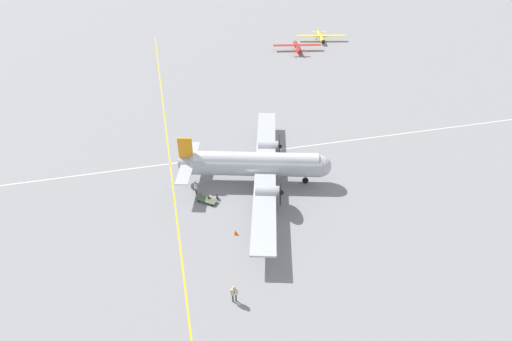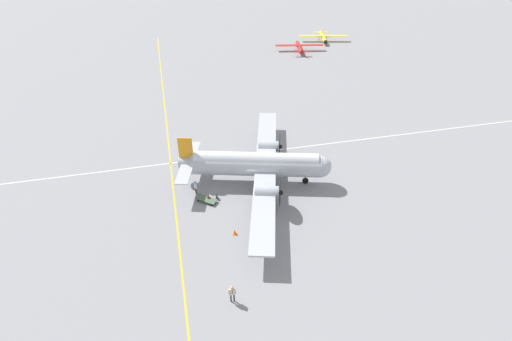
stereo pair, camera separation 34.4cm
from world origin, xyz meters
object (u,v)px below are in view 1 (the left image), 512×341
crew_foreground (234,292)px  passenger_boarding (196,187)px  airliner_main (260,164)px  light_aircraft_taxiing (297,47)px  traffic_cone (236,232)px  baggage_cart (207,200)px  light_aircraft_distant (321,37)px  suitcase_near_door (208,198)px  suitcase_upright_spare (217,197)px

crew_foreground → passenger_boarding: crew_foreground is taller
airliner_main → light_aircraft_taxiing: airliner_main is taller
crew_foreground → traffic_cone: size_ratio=3.19×
baggage_cart → light_aircraft_taxiing: light_aircraft_taxiing is taller
baggage_cart → light_aircraft_distant: bearing=95.7°
suitcase_near_door → light_aircraft_taxiing: size_ratio=0.06×
suitcase_upright_spare → traffic_cone: size_ratio=0.94×
airliner_main → crew_foreground: 16.27m
airliner_main → traffic_cone: (-7.63, 4.28, -2.18)m
passenger_boarding → traffic_cone: 7.73m
airliner_main → light_aircraft_taxiing: bearing=82.0°
traffic_cone → suitcase_near_door: bearing=16.9°
suitcase_near_door → light_aircraft_distant: (50.41, -32.33, 0.55)m
passenger_boarding → suitcase_upright_spare: passenger_boarding is taller
baggage_cart → traffic_cone: bearing=-31.8°
light_aircraft_taxiing → light_aircraft_distant: bearing=-43.6°
suitcase_upright_spare → light_aircraft_taxiing: bearing=-28.1°
crew_foreground → suitcase_near_door: 13.30m
suitcase_near_door → baggage_cart: (-0.26, 0.22, -0.02)m
suitcase_upright_spare → baggage_cart: (-0.25, 1.13, 0.03)m
passenger_boarding → light_aircraft_distant: (49.08, -33.48, -0.18)m
crew_foreground → passenger_boarding: 14.67m
suitcase_near_door → airliner_main: bearing=-73.1°
suitcase_upright_spare → passenger_boarding: bearing=56.8°
light_aircraft_distant → light_aircraft_taxiing: (-5.30, 7.33, -0.03)m
airliner_main → baggage_cart: (-2.11, 6.26, -2.16)m
suitcase_upright_spare → light_aircraft_distant: bearing=-31.9°
light_aircraft_distant → traffic_cone: (-56.20, 30.57, -0.58)m
suitcase_near_door → baggage_cart: 0.34m
light_aircraft_distant → crew_foreground: bearing=-13.9°
suitcase_upright_spare → light_aircraft_distant: (50.42, -31.42, 0.60)m
suitcase_upright_spare → light_aircraft_taxiing: size_ratio=0.05×
light_aircraft_distant → suitcase_near_door: bearing=-19.8°
baggage_cart → light_aircraft_taxiing: 51.91m
crew_foreground → suitcase_upright_spare: bearing=-90.0°
suitcase_near_door → suitcase_upright_spare: (-0.02, -0.91, -0.05)m
airliner_main → crew_foreground: airliner_main is taller
baggage_cart → light_aircraft_distant: 60.23m
crew_foreground → traffic_cone: (7.49, -1.58, -0.82)m
crew_foreground → baggage_cart: (13.01, 0.40, -0.81)m
airliner_main → crew_foreground: bearing=-95.5°
airliner_main → baggage_cart: bearing=-145.7°
light_aircraft_distant → airliner_main: bearing=-15.6°
airliner_main → baggage_cart: 6.95m
crew_foreground → passenger_boarding: bearing=-81.7°
light_aircraft_taxiing → traffic_cone: (-50.90, 23.24, -0.55)m
suitcase_upright_spare → baggage_cart: 1.15m
crew_foreground → passenger_boarding: size_ratio=1.06×
crew_foreground → light_aircraft_taxiing: bearing=-109.9°
passenger_boarding → suitcase_upright_spare: (-1.34, -2.05, -0.78)m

